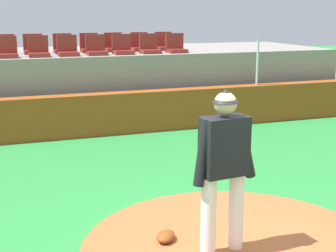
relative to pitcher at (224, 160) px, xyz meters
name	(u,v)px	position (x,y,z in m)	size (l,w,h in m)	color
pitcher	(224,160)	(0.00, 0.00, 0.00)	(0.78, 0.32, 1.82)	white
fielding_glove	(166,236)	(-0.51, 0.43, -1.00)	(0.30, 0.20, 0.11)	brown
brick_barrier	(107,114)	(0.19, 6.56, -0.80)	(15.36, 0.40, 0.97)	#99481A
fence_post_right	(257,62)	(4.14, 6.56, 0.27)	(0.06, 0.06, 1.16)	silver
bleacher_platform	(86,83)	(0.19, 9.07, -0.40)	(13.64, 3.94, 1.77)	gray
stadium_chair_0	(7,51)	(-1.90, 7.60, 0.64)	(0.48, 0.44, 0.50)	maroon
stadium_chair_1	(39,50)	(-1.18, 7.60, 0.64)	(0.48, 0.44, 0.50)	maroon
stadium_chair_2	(68,49)	(-0.49, 7.63, 0.64)	(0.48, 0.44, 0.50)	maroon
stadium_chair_3	(96,49)	(0.21, 7.63, 0.64)	(0.48, 0.44, 0.50)	maroon
stadium_chair_4	(123,48)	(0.88, 7.63, 0.64)	(0.48, 0.44, 0.50)	maroon
stadium_chair_5	(150,47)	(1.60, 7.65, 0.64)	(0.48, 0.44, 0.50)	maroon
stadium_chair_6	(176,47)	(2.31, 7.63, 0.64)	(0.48, 0.44, 0.50)	maroon
stadium_chair_7	(5,48)	(-1.91, 8.55, 0.64)	(0.48, 0.44, 0.50)	maroon
stadium_chair_8	(33,48)	(-1.23, 8.51, 0.64)	(0.48, 0.44, 0.50)	maroon
stadium_chair_9	(63,47)	(-0.48, 8.50, 0.64)	(0.48, 0.44, 0.50)	maroon
stadium_chair_10	(90,46)	(0.22, 8.52, 0.64)	(0.48, 0.44, 0.50)	maroon
stadium_chair_11	(114,46)	(0.88, 8.56, 0.64)	(0.48, 0.44, 0.50)	maroon
stadium_chair_12	(140,45)	(1.60, 8.51, 0.64)	(0.48, 0.44, 0.50)	maroon
stadium_chair_13	(164,44)	(2.31, 8.54, 0.64)	(0.48, 0.44, 0.50)	maroon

